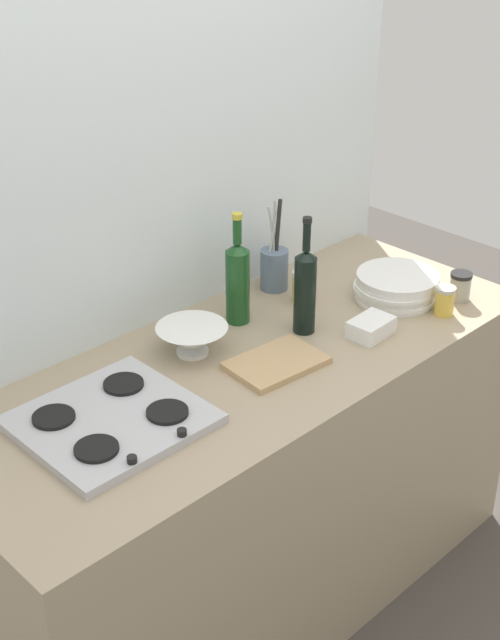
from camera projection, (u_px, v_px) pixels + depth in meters
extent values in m
plane|color=#47423D|center=(250.00, 592.00, 2.89)|extent=(6.00, 6.00, 0.00)
cube|color=tan|center=(250.00, 485.00, 2.67)|extent=(1.80, 0.70, 0.90)
cube|color=silver|center=(161.00, 267.00, 2.62)|extent=(1.90, 0.06, 2.10)
cube|color=#B2B2B7|center=(111.00, 420.00, 2.17)|extent=(0.43, 0.40, 0.02)
cylinder|color=black|center=(96.00, 449.00, 2.04)|extent=(0.11, 0.11, 0.01)
cylinder|color=black|center=(167.00, 412.00, 2.18)|extent=(0.11, 0.11, 0.01)
cylinder|color=black|center=(54.00, 417.00, 2.16)|extent=(0.11, 0.11, 0.01)
cylinder|color=black|center=(123.00, 384.00, 2.29)|extent=(0.11, 0.11, 0.01)
cylinder|color=black|center=(132.00, 459.00, 2.00)|extent=(0.02, 0.02, 0.02)
cylinder|color=black|center=(182.00, 432.00, 2.10)|extent=(0.02, 0.02, 0.02)
cylinder|color=white|center=(395.00, 297.00, 2.77)|extent=(0.26, 0.26, 0.01)
cylinder|color=white|center=(396.00, 294.00, 2.77)|extent=(0.26, 0.26, 0.01)
cylinder|color=white|center=(395.00, 290.00, 2.77)|extent=(0.26, 0.26, 0.01)
cylinder|color=white|center=(394.00, 288.00, 2.76)|extent=(0.26, 0.26, 0.01)
cylinder|color=white|center=(396.00, 285.00, 2.75)|extent=(0.26, 0.26, 0.01)
cylinder|color=white|center=(397.00, 282.00, 2.75)|extent=(0.26, 0.26, 0.01)
cylinder|color=white|center=(398.00, 279.00, 2.74)|extent=(0.26, 0.26, 0.01)
cylinder|color=white|center=(398.00, 276.00, 2.74)|extent=(0.26, 0.26, 0.01)
cylinder|color=#19471E|center=(238.00, 287.00, 2.59)|extent=(0.07, 0.07, 0.23)
cone|color=#19471E|center=(237.00, 248.00, 2.53)|extent=(0.07, 0.07, 0.03)
cylinder|color=#19471E|center=(237.00, 231.00, 2.51)|extent=(0.03, 0.03, 0.08)
cylinder|color=gold|center=(237.00, 216.00, 2.49)|extent=(0.03, 0.03, 0.02)
cylinder|color=black|center=(305.00, 295.00, 2.54)|extent=(0.06, 0.06, 0.23)
cone|color=black|center=(306.00, 255.00, 2.48)|extent=(0.06, 0.06, 0.02)
cylinder|color=black|center=(307.00, 237.00, 2.45)|extent=(0.02, 0.02, 0.08)
cylinder|color=black|center=(307.00, 220.00, 2.43)|extent=(0.03, 0.03, 0.02)
cylinder|color=white|center=(193.00, 352.00, 2.48)|extent=(0.09, 0.09, 0.01)
cone|color=white|center=(192.00, 339.00, 2.46)|extent=(0.20, 0.20, 0.07)
cube|color=white|center=(371.00, 327.00, 2.56)|extent=(0.14, 0.10, 0.05)
cylinder|color=slate|center=(274.00, 269.00, 2.81)|extent=(0.09, 0.09, 0.13)
cylinder|color=#B7B7B2|center=(272.00, 239.00, 2.75)|extent=(0.05, 0.03, 0.24)
cylinder|color=#262626|center=(277.00, 237.00, 2.75)|extent=(0.02, 0.03, 0.25)
cylinder|color=#B7B7B2|center=(274.00, 239.00, 2.78)|extent=(0.03, 0.05, 0.21)
cylinder|color=#B7B7B2|center=(274.00, 238.00, 2.76)|extent=(0.02, 0.02, 0.24)
cylinder|color=#9E998C|center=(460.00, 288.00, 2.75)|extent=(0.07, 0.07, 0.08)
cylinder|color=black|center=(462.00, 275.00, 2.73)|extent=(0.07, 0.07, 0.01)
cylinder|color=gold|center=(444.00, 303.00, 2.67)|extent=(0.06, 0.06, 0.08)
cylinder|color=beige|center=(446.00, 289.00, 2.64)|extent=(0.06, 0.06, 0.01)
cylinder|color=gold|center=(301.00, 288.00, 2.74)|extent=(0.05, 0.05, 0.09)
cylinder|color=beige|center=(301.00, 274.00, 2.71)|extent=(0.06, 0.06, 0.01)
cube|color=tan|center=(276.00, 363.00, 2.42)|extent=(0.27, 0.20, 0.02)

